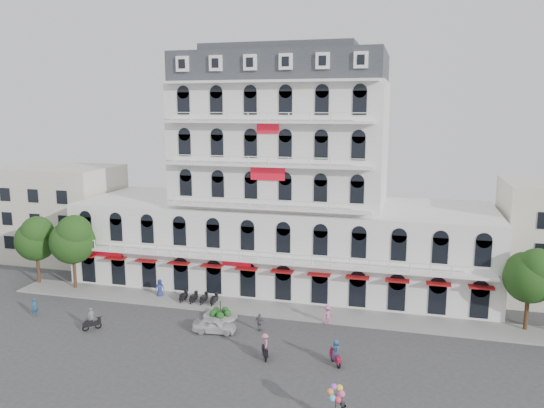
{
  "coord_description": "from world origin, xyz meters",
  "views": [
    {
      "loc": [
        13.69,
        -38.18,
        19.25
      ],
      "look_at": [
        0.94,
        10.0,
        10.29
      ],
      "focal_mm": 35.0,
      "sensor_mm": 36.0,
      "label": 1
    }
  ],
  "objects_px": {
    "parked_car": "(214,325)",
    "rider_west": "(92,320)",
    "rider_east": "(336,352)",
    "balloon_vendor": "(340,407)",
    "rider_center": "(265,345)"
  },
  "relations": [
    {
      "from": "parked_car",
      "to": "rider_west",
      "type": "height_order",
      "value": "rider_west"
    },
    {
      "from": "rider_west",
      "to": "rider_east",
      "type": "distance_m",
      "value": 21.77
    },
    {
      "from": "parked_car",
      "to": "balloon_vendor",
      "type": "relative_size",
      "value": 1.55
    },
    {
      "from": "rider_east",
      "to": "rider_center",
      "type": "bearing_deg",
      "value": 60.91
    },
    {
      "from": "rider_center",
      "to": "parked_car",
      "type": "bearing_deg",
      "value": -145.43
    },
    {
      "from": "rider_west",
      "to": "rider_center",
      "type": "relative_size",
      "value": 0.99
    },
    {
      "from": "rider_east",
      "to": "rider_center",
      "type": "distance_m",
      "value": 5.51
    },
    {
      "from": "balloon_vendor",
      "to": "parked_car",
      "type": "bearing_deg",
      "value": 138.42
    },
    {
      "from": "balloon_vendor",
      "to": "rider_center",
      "type": "bearing_deg",
      "value": 132.63
    },
    {
      "from": "rider_west",
      "to": "rider_center",
      "type": "xyz_separation_m",
      "value": [
        16.25,
        -1.33,
        0.18
      ]
    },
    {
      "from": "rider_center",
      "to": "balloon_vendor",
      "type": "height_order",
      "value": "balloon_vendor"
    },
    {
      "from": "rider_west",
      "to": "balloon_vendor",
      "type": "height_order",
      "value": "balloon_vendor"
    },
    {
      "from": "rider_west",
      "to": "balloon_vendor",
      "type": "relative_size",
      "value": 0.83
    },
    {
      "from": "rider_east",
      "to": "rider_center",
      "type": "height_order",
      "value": "rider_east"
    },
    {
      "from": "rider_east",
      "to": "rider_center",
      "type": "relative_size",
      "value": 1.01
    }
  ]
}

